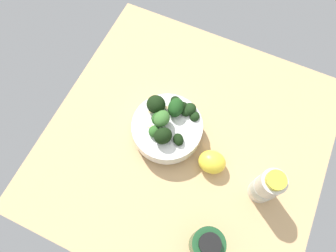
{
  "coord_description": "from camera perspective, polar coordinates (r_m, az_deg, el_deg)",
  "views": [
    {
      "loc": [
        25.33,
        6.66,
        73.23
      ],
      "look_at": [
        -0.49,
        -5.14,
        4.0
      ],
      "focal_mm": 32.68,
      "sensor_mm": 36.0,
      "label": 1
    }
  ],
  "objects": [
    {
      "name": "bottle_tall",
      "position": [
        0.68,
        7.17,
        -21.11
      ],
      "size": [
        6.66,
        6.66,
        12.16
      ],
      "color": "#194723",
      "rests_on": "ground_plane"
    },
    {
      "name": "lemon_wedge",
      "position": [
        0.74,
        8.2,
        -6.67
      ],
      "size": [
        6.32,
        7.2,
        5.2
      ],
      "primitive_type": "ellipsoid",
      "rotation": [
        0.0,
        0.0,
        1.69
      ],
      "color": "yellow",
      "rests_on": "ground_plane"
    },
    {
      "name": "bottle_short",
      "position": [
        0.72,
        17.85,
        -10.73
      ],
      "size": [
        5.61,
        5.61,
        13.25
      ],
      "color": "beige",
      "rests_on": "ground_plane"
    },
    {
      "name": "bowl_of_broccoli",
      "position": [
        0.75,
        0.0,
        0.35
      ],
      "size": [
        17.25,
        17.25,
        10.66
      ],
      "color": "white",
      "rests_on": "ground_plane"
    },
    {
      "name": "ground_plane",
      "position": [
        0.8,
        3.21,
        -3.46
      ],
      "size": [
        68.75,
        68.75,
        4.9
      ],
      "primitive_type": "cube",
      "color": "tan"
    }
  ]
}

